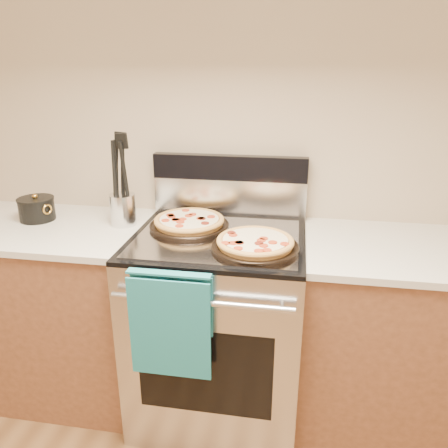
% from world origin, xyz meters
% --- Properties ---
extents(wall_back, '(4.00, 0.00, 4.00)m').
position_xyz_m(wall_back, '(0.00, 2.00, 1.35)').
color(wall_back, tan).
rests_on(wall_back, ground).
extents(range_body, '(0.76, 0.68, 0.90)m').
position_xyz_m(range_body, '(0.00, 1.65, 0.45)').
color(range_body, '#B7B7BC').
rests_on(range_body, ground).
extents(oven_window, '(0.56, 0.01, 0.40)m').
position_xyz_m(oven_window, '(0.00, 1.31, 0.45)').
color(oven_window, black).
rests_on(oven_window, range_body).
extents(cooktop, '(0.76, 0.68, 0.02)m').
position_xyz_m(cooktop, '(0.00, 1.65, 0.91)').
color(cooktop, black).
rests_on(cooktop, range_body).
extents(backsplash_lower, '(0.76, 0.06, 0.18)m').
position_xyz_m(backsplash_lower, '(0.00, 1.96, 1.01)').
color(backsplash_lower, silver).
rests_on(backsplash_lower, cooktop).
extents(backsplash_upper, '(0.76, 0.06, 0.12)m').
position_xyz_m(backsplash_upper, '(0.00, 1.96, 1.16)').
color(backsplash_upper, black).
rests_on(backsplash_upper, backsplash_lower).
extents(oven_handle, '(0.70, 0.03, 0.03)m').
position_xyz_m(oven_handle, '(0.00, 1.27, 0.80)').
color(oven_handle, silver).
rests_on(oven_handle, range_body).
extents(dish_towel, '(0.32, 0.05, 0.42)m').
position_xyz_m(dish_towel, '(-0.12, 1.27, 0.70)').
color(dish_towel, '#1B5987').
rests_on(dish_towel, oven_handle).
extents(foil_sheet, '(0.70, 0.55, 0.01)m').
position_xyz_m(foil_sheet, '(0.00, 1.62, 0.92)').
color(foil_sheet, gray).
rests_on(foil_sheet, cooktop).
extents(cabinet_left, '(1.00, 0.62, 0.88)m').
position_xyz_m(cabinet_left, '(-0.88, 1.68, 0.44)').
color(cabinet_left, brown).
rests_on(cabinet_left, ground).
extents(countertop_left, '(1.02, 0.64, 0.03)m').
position_xyz_m(countertop_left, '(-0.88, 1.68, 0.90)').
color(countertop_left, beige).
rests_on(countertop_left, cabinet_left).
extents(cabinet_right, '(1.00, 0.62, 0.88)m').
position_xyz_m(cabinet_right, '(0.88, 1.68, 0.44)').
color(cabinet_right, brown).
rests_on(cabinet_right, ground).
extents(countertop_right, '(1.02, 0.64, 0.03)m').
position_xyz_m(countertop_right, '(0.88, 1.68, 0.90)').
color(countertop_right, beige).
rests_on(countertop_right, cabinet_right).
extents(pepperoni_pizza_back, '(0.43, 0.43, 0.05)m').
position_xyz_m(pepperoni_pizza_back, '(-0.15, 1.72, 0.95)').
color(pepperoni_pizza_back, '#C0853A').
rests_on(pepperoni_pizza_back, foil_sheet).
extents(pepperoni_pizza_front, '(0.46, 0.46, 0.05)m').
position_xyz_m(pepperoni_pizza_front, '(0.18, 1.52, 0.95)').
color(pepperoni_pizza_front, '#C0853A').
rests_on(pepperoni_pizza_front, foil_sheet).
extents(utensil_crock, '(0.16, 0.16, 0.15)m').
position_xyz_m(utensil_crock, '(-0.48, 1.75, 0.99)').
color(utensil_crock, silver).
rests_on(utensil_crock, countertop_left).
extents(saucepan, '(0.22, 0.22, 0.10)m').
position_xyz_m(saucepan, '(-0.93, 1.74, 0.96)').
color(saucepan, black).
rests_on(saucepan, countertop_left).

